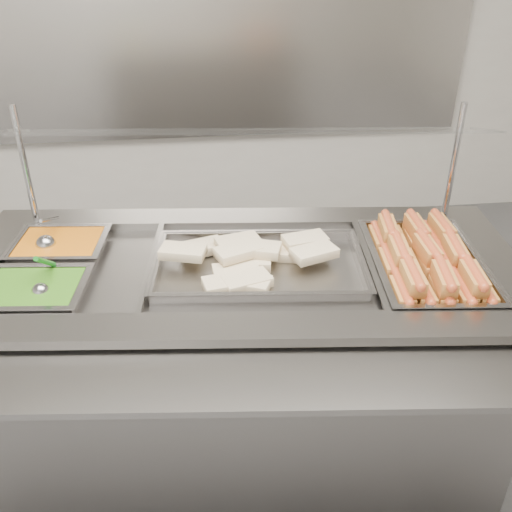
{
  "coord_description": "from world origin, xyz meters",
  "views": [
    {
      "loc": [
        -0.2,
        -1.02,
        1.74
      ],
      "look_at": [
        -0.02,
        0.49,
        0.86
      ],
      "focal_mm": 40.0,
      "sensor_mm": 36.0,
      "label": 1
    }
  ],
  "objects": [
    {
      "name": "serving_spoon",
      "position": [
        -0.65,
        0.41,
        0.84
      ],
      "size": [
        0.05,
        0.16,
        0.13
      ],
      "color": "#A4A4A9",
      "rests_on": "pan_peas"
    },
    {
      "name": "pan_peas",
      "position": [
        -0.68,
        0.42,
        0.8
      ],
      "size": [
        0.3,
        0.25,
        0.09
      ],
      "color": "gray",
      "rests_on": "steam_counter"
    },
    {
      "name": "tray_rail",
      "position": [
        -0.11,
        0.02,
        0.79
      ],
      "size": [
        1.69,
        0.51,
        0.05
      ],
      "color": "gray",
      "rests_on": "steam_counter"
    },
    {
      "name": "ladle",
      "position": [
        -0.69,
        0.68,
        0.84
      ],
      "size": [
        0.07,
        0.19,
        0.13
      ],
      "color": "#A4A4A9",
      "rests_on": "pan_beans"
    },
    {
      "name": "back_panel",
      "position": [
        0.0,
        2.45,
        1.2
      ],
      "size": [
        3.0,
        0.04,
        1.2
      ],
      "primitive_type": "cube",
      "color": "#9C9892",
      "rests_on": "ground"
    },
    {
      "name": "pan_wraps",
      "position": [
        -0.01,
        0.49,
        0.81
      ],
      "size": [
        0.67,
        0.43,
        0.07
      ],
      "color": "gray",
      "rests_on": "steam_counter"
    },
    {
      "name": "hotdogs_in_buns",
      "position": [
        0.51,
        0.43,
        0.84
      ],
      "size": [
        0.33,
        0.5,
        0.11
      ],
      "color": "#A06721",
      "rests_on": "pan_hotdogs"
    },
    {
      "name": "pan_hotdogs",
      "position": [
        0.51,
        0.43,
        0.8
      ],
      "size": [
        0.37,
        0.54,
        0.09
      ],
      "color": "gray",
      "rests_on": "steam_counter"
    },
    {
      "name": "sneeze_guard",
      "position": [
        -0.04,
        0.69,
        1.17
      ],
      "size": [
        1.55,
        0.43,
        0.41
      ],
      "color": "#B8B8BC",
      "rests_on": "steam_counter"
    },
    {
      "name": "tortilla_wraps",
      "position": [
        -0.04,
        0.5,
        0.84
      ],
      "size": [
        0.56,
        0.34,
        0.06
      ],
      "color": "tan",
      "rests_on": "pan_wraps"
    },
    {
      "name": "pan_beans",
      "position": [
        -0.65,
        0.69,
        0.8
      ],
      "size": [
        0.3,
        0.25,
        0.09
      ],
      "color": "gray",
      "rests_on": "steam_counter"
    },
    {
      "name": "steam_counter",
      "position": [
        -0.07,
        0.49,
        0.42
      ],
      "size": [
        1.82,
        0.95,
        0.84
      ],
      "color": "slate",
      "rests_on": "ground"
    }
  ]
}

